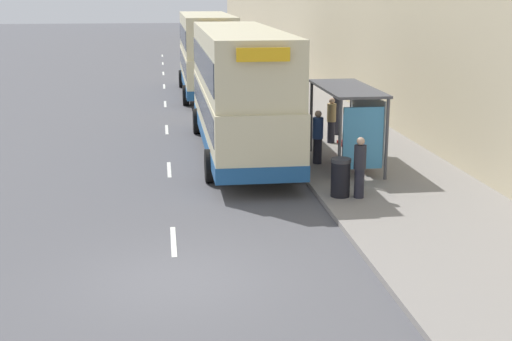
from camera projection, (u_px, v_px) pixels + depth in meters
name	position (u px, v px, depth m)	size (l,w,h in m)	color
ground_plane	(176.00, 280.00, 14.10)	(220.00, 220.00, 0.00)	#515156
pavement	(253.00, 67.00, 51.89)	(5.00, 93.00, 0.14)	gray
lane_mark_0	(174.00, 241.00, 16.25)	(0.12, 2.00, 0.01)	silver
lane_mark_1	(169.00, 170.00, 22.69)	(0.12, 2.00, 0.01)	silver
lane_mark_2	(167.00, 130.00, 29.13)	(0.12, 2.00, 0.01)	silver
lane_mark_3	(165.00, 104.00, 35.58)	(0.12, 2.00, 0.01)	silver
lane_mark_4	(164.00, 86.00, 42.02)	(0.12, 2.00, 0.01)	silver
lane_mark_5	(163.00, 73.00, 48.47)	(0.12, 2.00, 0.01)	silver
lane_mark_6	(163.00, 64.00, 54.91)	(0.12, 2.00, 0.01)	silver
lane_mark_7	(162.00, 56.00, 61.35)	(0.12, 2.00, 0.01)	silver
bus_shelter	(355.00, 112.00, 22.12)	(1.60, 4.20, 2.48)	#4C4C51
double_decker_bus_near	(239.00, 89.00, 24.27)	(2.85, 11.54, 4.30)	beige
double_decker_bus_ahead	(207.00, 53.00, 37.96)	(2.85, 10.41, 4.30)	beige
car_0	(197.00, 48.00, 58.85)	(2.00, 4.28, 1.72)	#B7B799
pedestrian_at_shelter	(318.00, 137.00, 22.73)	(0.34, 0.34, 1.72)	#23232D
pedestrian_1	(331.00, 120.00, 25.81)	(0.33, 0.33, 1.66)	#23232D
pedestrian_2	(337.00, 112.00, 27.27)	(0.34, 0.34, 1.72)	#23232D
pedestrian_3	(360.00, 167.00, 18.98)	(0.33, 0.33, 1.66)	#23232D
pedestrian_4	(301.00, 133.00, 23.50)	(0.33, 0.33, 1.65)	#23232D
litter_bin	(341.00, 177.00, 19.18)	(0.55, 0.55, 1.05)	black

